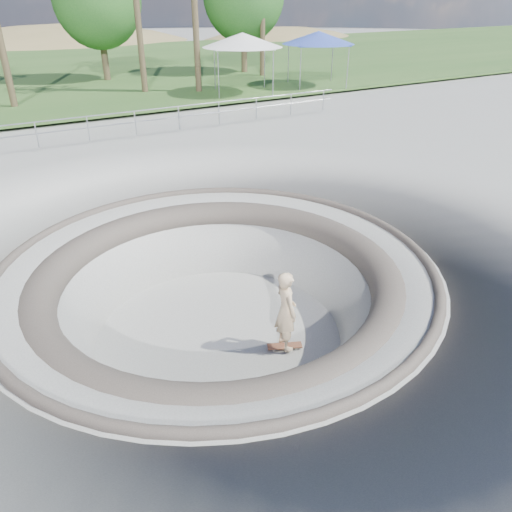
# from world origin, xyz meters

# --- Properties ---
(ground) EXTENTS (180.00, 180.00, 0.00)m
(ground) POSITION_xyz_m (0.00, 0.00, 0.00)
(ground) COLOR #A9A9A4
(ground) RESTS_ON ground
(skate_bowl) EXTENTS (14.00, 14.00, 4.10)m
(skate_bowl) POSITION_xyz_m (0.00, 0.00, -1.83)
(skate_bowl) COLOR #A9A9A4
(skate_bowl) RESTS_ON ground
(grass_strip) EXTENTS (180.00, 36.00, 0.12)m
(grass_strip) POSITION_xyz_m (0.00, 34.00, 0.22)
(grass_strip) COLOR #2D5020
(grass_strip) RESTS_ON ground
(distant_hills) EXTENTS (103.20, 45.00, 28.60)m
(distant_hills) POSITION_xyz_m (3.78, 57.17, -7.02)
(distant_hills) COLOR olive
(distant_hills) RESTS_ON ground
(safety_railing) EXTENTS (25.00, 0.06, 1.03)m
(safety_railing) POSITION_xyz_m (0.00, 12.00, 0.69)
(safety_railing) COLOR #92959A
(safety_railing) RESTS_ON ground
(skateboard) EXTENTS (0.85, 0.55, 0.09)m
(skateboard) POSITION_xyz_m (1.08, -1.37, -1.83)
(skateboard) COLOR brown
(skateboard) RESTS_ON ground
(skater) EXTENTS (0.56, 0.78, 2.01)m
(skater) POSITION_xyz_m (1.08, -1.37, -0.81)
(skater) COLOR beige
(skater) RESTS_ON skateboard
(canopy_white) EXTENTS (6.09, 6.09, 3.31)m
(canopy_white) POSITION_xyz_m (10.54, 18.00, 3.19)
(canopy_white) COLOR #92959A
(canopy_white) RESTS_ON ground
(canopy_blue) EXTENTS (6.03, 6.03, 3.23)m
(canopy_blue) POSITION_xyz_m (15.93, 18.00, 3.11)
(canopy_blue) COLOR #92959A
(canopy_blue) RESTS_ON ground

